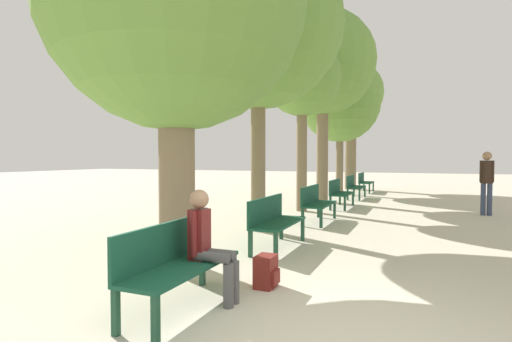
{
  "coord_description": "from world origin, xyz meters",
  "views": [
    {
      "loc": [
        0.63,
        -3.1,
        1.58
      ],
      "look_at": [
        -2.25,
        3.84,
        1.33
      ],
      "focal_mm": 28.0,
      "sensor_mm": 36.0,
      "label": 1
    }
  ],
  "objects_px": {
    "tree_row_2": "(302,79)",
    "tree_row_1": "(258,24)",
    "bench_row_5": "(364,181)",
    "person_seated": "(208,242)",
    "bench_row_2": "(316,201)",
    "bench_row_3": "(339,191)",
    "bench_row_0": "(175,259)",
    "tree_row_4": "(340,102)",
    "backpack": "(266,272)",
    "tree_row_0": "(176,1)",
    "tree_row_3": "(323,63)",
    "bench_row_1": "(274,218)",
    "bench_row_4": "(354,185)",
    "pedestrian_near": "(487,179)",
    "tree_row_5": "(351,95)"
  },
  "relations": [
    {
      "from": "tree_row_0",
      "to": "tree_row_3",
      "type": "height_order",
      "value": "tree_row_3"
    },
    {
      "from": "bench_row_2",
      "to": "backpack",
      "type": "relative_size",
      "value": 4.11
    },
    {
      "from": "person_seated",
      "to": "bench_row_1",
      "type": "bearing_deg",
      "value": 94.94
    },
    {
      "from": "bench_row_2",
      "to": "tree_row_5",
      "type": "relative_size",
      "value": 0.25
    },
    {
      "from": "bench_row_5",
      "to": "person_seated",
      "type": "height_order",
      "value": "person_seated"
    },
    {
      "from": "tree_row_2",
      "to": "tree_row_4",
      "type": "bearing_deg",
      "value": 90.0
    },
    {
      "from": "bench_row_0",
      "to": "bench_row_1",
      "type": "xyz_separation_m",
      "value": [
        0.0,
        3.02,
        0.0
      ]
    },
    {
      "from": "bench_row_1",
      "to": "tree_row_5",
      "type": "xyz_separation_m",
      "value": [
        -0.88,
        13.65,
        4.16
      ]
    },
    {
      "from": "bench_row_5",
      "to": "tree_row_4",
      "type": "relative_size",
      "value": 0.28
    },
    {
      "from": "bench_row_1",
      "to": "tree_row_3",
      "type": "distance_m",
      "value": 8.73
    },
    {
      "from": "bench_row_0",
      "to": "bench_row_1",
      "type": "bearing_deg",
      "value": 90.0
    },
    {
      "from": "tree_row_4",
      "to": "person_seated",
      "type": "height_order",
      "value": "tree_row_4"
    },
    {
      "from": "pedestrian_near",
      "to": "person_seated",
      "type": "bearing_deg",
      "value": -113.75
    },
    {
      "from": "bench_row_5",
      "to": "tree_row_3",
      "type": "distance_m",
      "value": 6.41
    },
    {
      "from": "tree_row_1",
      "to": "bench_row_4",
      "type": "bearing_deg",
      "value": 83.38
    },
    {
      "from": "bench_row_2",
      "to": "person_seated",
      "type": "relative_size",
      "value": 1.3
    },
    {
      "from": "tree_row_2",
      "to": "bench_row_5",
      "type": "bearing_deg",
      "value": 83.03
    },
    {
      "from": "bench_row_4",
      "to": "tree_row_0",
      "type": "height_order",
      "value": "tree_row_0"
    },
    {
      "from": "bench_row_5",
      "to": "tree_row_1",
      "type": "height_order",
      "value": "tree_row_1"
    },
    {
      "from": "tree_row_0",
      "to": "tree_row_1",
      "type": "bearing_deg",
      "value": 90.0
    },
    {
      "from": "bench_row_0",
      "to": "tree_row_0",
      "type": "xyz_separation_m",
      "value": [
        -0.88,
        1.36,
        3.29
      ]
    },
    {
      "from": "bench_row_0",
      "to": "tree_row_5",
      "type": "relative_size",
      "value": 0.25
    },
    {
      "from": "bench_row_4",
      "to": "person_seated",
      "type": "height_order",
      "value": "person_seated"
    },
    {
      "from": "bench_row_1",
      "to": "person_seated",
      "type": "relative_size",
      "value": 1.3
    },
    {
      "from": "tree_row_3",
      "to": "person_seated",
      "type": "xyz_separation_m",
      "value": [
        1.12,
        -10.23,
        -4.24
      ]
    },
    {
      "from": "bench_row_0",
      "to": "pedestrian_near",
      "type": "distance_m",
      "value": 9.79
    },
    {
      "from": "bench_row_5",
      "to": "person_seated",
      "type": "relative_size",
      "value": 1.3
    },
    {
      "from": "bench_row_0",
      "to": "tree_row_2",
      "type": "relative_size",
      "value": 0.32
    },
    {
      "from": "bench_row_0",
      "to": "bench_row_4",
      "type": "xyz_separation_m",
      "value": [
        0.0,
        12.08,
        0.0
      ]
    },
    {
      "from": "bench_row_4",
      "to": "tree_row_2",
      "type": "xyz_separation_m",
      "value": [
        -0.88,
        -4.21,
        3.36
      ]
    },
    {
      "from": "bench_row_4",
      "to": "tree_row_3",
      "type": "xyz_separation_m",
      "value": [
        -0.88,
        -1.57,
        4.39
      ]
    },
    {
      "from": "bench_row_2",
      "to": "tree_row_1",
      "type": "distance_m",
      "value": 4.31
    },
    {
      "from": "bench_row_1",
      "to": "person_seated",
      "type": "bearing_deg",
      "value": -85.06
    },
    {
      "from": "bench_row_1",
      "to": "bench_row_5",
      "type": "xyz_separation_m",
      "value": [
        0.0,
        12.08,
        0.0
      ]
    },
    {
      "from": "tree_row_4",
      "to": "pedestrian_near",
      "type": "bearing_deg",
      "value": -44.81
    },
    {
      "from": "tree_row_2",
      "to": "tree_row_1",
      "type": "bearing_deg",
      "value": -90.0
    },
    {
      "from": "bench_row_3",
      "to": "bench_row_5",
      "type": "xyz_separation_m",
      "value": [
        0.0,
        6.04,
        0.0
      ]
    },
    {
      "from": "bench_row_0",
      "to": "bench_row_3",
      "type": "distance_m",
      "value": 9.06
    },
    {
      "from": "bench_row_1",
      "to": "person_seated",
      "type": "distance_m",
      "value": 2.75
    },
    {
      "from": "tree_row_1",
      "to": "bench_row_0",
      "type": "bearing_deg",
      "value": -78.82
    },
    {
      "from": "bench_row_3",
      "to": "bench_row_2",
      "type": "bearing_deg",
      "value": -90.0
    },
    {
      "from": "bench_row_0",
      "to": "tree_row_4",
      "type": "xyz_separation_m",
      "value": [
        -0.88,
        13.79,
        3.43
      ]
    },
    {
      "from": "bench_row_0",
      "to": "pedestrian_near",
      "type": "height_order",
      "value": "pedestrian_near"
    },
    {
      "from": "bench_row_1",
      "to": "bench_row_2",
      "type": "xyz_separation_m",
      "value": [
        0.0,
        3.02,
        0.0
      ]
    },
    {
      "from": "bench_row_0",
      "to": "bench_row_3",
      "type": "xyz_separation_m",
      "value": [
        0.0,
        9.06,
        0.0
      ]
    },
    {
      "from": "tree_row_4",
      "to": "person_seated",
      "type": "relative_size",
      "value": 4.62
    },
    {
      "from": "bench_row_2",
      "to": "tree_row_3",
      "type": "relative_size",
      "value": 0.24
    },
    {
      "from": "tree_row_1",
      "to": "pedestrian_near",
      "type": "height_order",
      "value": "tree_row_1"
    },
    {
      "from": "bench_row_5",
      "to": "tree_row_2",
      "type": "bearing_deg",
      "value": -96.97
    },
    {
      "from": "tree_row_4",
      "to": "tree_row_5",
      "type": "xyz_separation_m",
      "value": [
        0.0,
        2.88,
        0.73
      ]
    }
  ]
}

